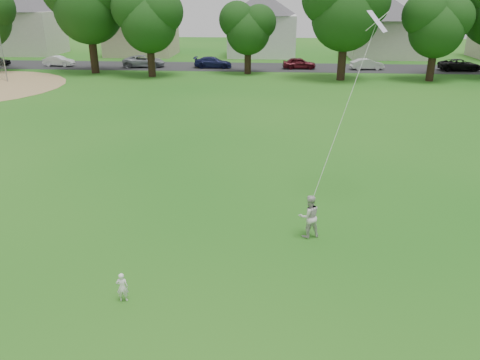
{
  "coord_description": "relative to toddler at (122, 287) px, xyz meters",
  "views": [
    {
      "loc": [
        1.95,
        -11.41,
        7.67
      ],
      "look_at": [
        0.93,
        2.0,
        2.3
      ],
      "focal_mm": 35.0,
      "sensor_mm": 36.0,
      "label": 1
    }
  ],
  "objects": [
    {
      "name": "street",
      "position": [
        1.96,
        43.22,
        -0.42
      ],
      "size": [
        90.0,
        7.0,
        0.01
      ],
      "primitive_type": "cube",
      "color": "#2D2D30",
      "rests_on": "ground"
    },
    {
      "name": "kite",
      "position": [
        6.28,
        5.7,
        3.5
      ],
      "size": [
        1.62,
        2.29,
        7.02
      ],
      "color": "white",
      "rests_on": "ground"
    },
    {
      "name": "house_row",
      "position": [
        3.29,
        53.22,
        4.52
      ],
      "size": [
        77.33,
        13.74,
        10.46
      ],
      "color": "beige",
      "rests_on": "ground"
    },
    {
      "name": "ground",
      "position": [
        1.96,
        1.22,
        -0.43
      ],
      "size": [
        160.0,
        160.0,
        0.0
      ],
      "primitive_type": "plane",
      "color": "#165D15",
      "rests_on": "ground"
    },
    {
      "name": "older_boy",
      "position": [
        5.15,
        3.99,
        0.33
      ],
      "size": [
        0.88,
        0.77,
        1.51
      ],
      "primitive_type": "imported",
      "rotation": [
        0.0,
        0.0,
        3.47
      ],
      "color": "silver",
      "rests_on": "ground"
    },
    {
      "name": "toddler",
      "position": [
        0.0,
        0.0,
        0.0
      ],
      "size": [
        0.34,
        0.25,
        0.85
      ],
      "primitive_type": "imported",
      "rotation": [
        0.0,
        0.0,
        3.3
      ],
      "color": "white",
      "rests_on": "ground"
    },
    {
      "name": "tree_row",
      "position": [
        3.1,
        37.61,
        6.12
      ],
      "size": [
        80.79,
        9.96,
        11.18
      ],
      "color": "black",
      "rests_on": "ground"
    },
    {
      "name": "parked_cars",
      "position": [
        -0.73,
        42.22,
        0.19
      ],
      "size": [
        55.47,
        2.65,
        1.29
      ],
      "color": "black",
      "rests_on": "ground"
    }
  ]
}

